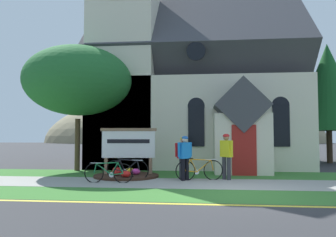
{
  "coord_description": "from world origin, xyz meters",
  "views": [
    {
      "loc": [
        -1.11,
        -9.56,
        1.61
      ],
      "look_at": [
        -2.54,
        4.49,
        2.39
      ],
      "focal_mm": 35.02,
      "sensor_mm": 36.0,
      "label": 1
    }
  ],
  "objects_px": {
    "bicycle_white": "(109,172)",
    "roadside_conifer": "(328,87)",
    "bicycle_black": "(199,170)",
    "cyclist_in_red_jersey": "(185,155)",
    "yard_deciduous_tree": "(78,81)",
    "cyclist_in_yellow_jersey": "(183,155)",
    "bicycle_red": "(127,169)",
    "cyclist_in_blue_jersey": "(226,153)",
    "church_sign": "(128,144)"
  },
  "relations": [
    {
      "from": "bicycle_white",
      "to": "roadside_conifer",
      "type": "bearing_deg",
      "value": 41.58
    },
    {
      "from": "bicycle_black",
      "to": "cyclist_in_red_jersey",
      "type": "height_order",
      "value": "cyclist_in_red_jersey"
    },
    {
      "from": "cyclist_in_red_jersey",
      "to": "yard_deciduous_tree",
      "type": "xyz_separation_m",
      "value": [
        -5.28,
        3.07,
        3.33
      ]
    },
    {
      "from": "yard_deciduous_tree",
      "to": "cyclist_in_red_jersey",
      "type": "bearing_deg",
      "value": -30.21
    },
    {
      "from": "cyclist_in_yellow_jersey",
      "to": "cyclist_in_red_jersey",
      "type": "relative_size",
      "value": 0.98
    },
    {
      "from": "cyclist_in_red_jersey",
      "to": "bicycle_red",
      "type": "bearing_deg",
      "value": 175.04
    },
    {
      "from": "cyclist_in_blue_jersey",
      "to": "church_sign",
      "type": "bearing_deg",
      "value": 169.18
    },
    {
      "from": "church_sign",
      "to": "bicycle_black",
      "type": "height_order",
      "value": "church_sign"
    },
    {
      "from": "roadside_conifer",
      "to": "yard_deciduous_tree",
      "type": "bearing_deg",
      "value": -156.69
    },
    {
      "from": "bicycle_red",
      "to": "cyclist_in_yellow_jersey",
      "type": "relative_size",
      "value": 1.07
    },
    {
      "from": "yard_deciduous_tree",
      "to": "roadside_conifer",
      "type": "bearing_deg",
      "value": 23.31
    },
    {
      "from": "bicycle_black",
      "to": "cyclist_in_red_jersey",
      "type": "relative_size",
      "value": 1.07
    },
    {
      "from": "bicycle_white",
      "to": "yard_deciduous_tree",
      "type": "bearing_deg",
      "value": 124.34
    },
    {
      "from": "bicycle_red",
      "to": "yard_deciduous_tree",
      "type": "xyz_separation_m",
      "value": [
        -3.07,
        2.88,
        3.9
      ]
    },
    {
      "from": "bicycle_red",
      "to": "bicycle_white",
      "type": "distance_m",
      "value": 1.09
    },
    {
      "from": "cyclist_in_red_jersey",
      "to": "roadside_conifer",
      "type": "xyz_separation_m",
      "value": [
        8.43,
        8.98,
        3.73
      ]
    },
    {
      "from": "church_sign",
      "to": "bicycle_black",
      "type": "distance_m",
      "value": 3.17
    },
    {
      "from": "cyclist_in_yellow_jersey",
      "to": "church_sign",
      "type": "bearing_deg",
      "value": 162.43
    },
    {
      "from": "cyclist_in_red_jersey",
      "to": "bicycle_black",
      "type": "bearing_deg",
      "value": 19.1
    },
    {
      "from": "cyclist_in_blue_jersey",
      "to": "cyclist_in_red_jersey",
      "type": "xyz_separation_m",
      "value": [
        -1.53,
        -0.39,
        -0.06
      ]
    },
    {
      "from": "bicycle_red",
      "to": "bicycle_black",
      "type": "distance_m",
      "value": 2.73
    },
    {
      "from": "bicycle_red",
      "to": "cyclist_in_blue_jersey",
      "type": "xyz_separation_m",
      "value": [
        3.74,
        0.19,
        0.63
      ]
    },
    {
      "from": "church_sign",
      "to": "bicycle_white",
      "type": "bearing_deg",
      "value": -97.41
    },
    {
      "from": "church_sign",
      "to": "cyclist_in_yellow_jersey",
      "type": "bearing_deg",
      "value": -17.57
    },
    {
      "from": "cyclist_in_blue_jersey",
      "to": "roadside_conifer",
      "type": "relative_size",
      "value": 0.23
    },
    {
      "from": "yard_deciduous_tree",
      "to": "bicycle_black",
      "type": "bearing_deg",
      "value": -26.52
    },
    {
      "from": "roadside_conifer",
      "to": "yard_deciduous_tree",
      "type": "distance_m",
      "value": 14.93
    },
    {
      "from": "cyclist_in_yellow_jersey",
      "to": "cyclist_in_red_jersey",
      "type": "xyz_separation_m",
      "value": [
        0.08,
        -0.41,
        0.03
      ]
    },
    {
      "from": "bicycle_white",
      "to": "bicycle_black",
      "type": "bearing_deg",
      "value": 17.67
    },
    {
      "from": "bicycle_white",
      "to": "yard_deciduous_tree",
      "type": "xyz_separation_m",
      "value": [
        -2.66,
        3.9,
        3.92
      ]
    },
    {
      "from": "cyclist_in_yellow_jersey",
      "to": "yard_deciduous_tree",
      "type": "xyz_separation_m",
      "value": [
        -5.2,
        2.67,
        3.35
      ]
    },
    {
      "from": "bicycle_red",
      "to": "bicycle_white",
      "type": "height_order",
      "value": "bicycle_red"
    },
    {
      "from": "church_sign",
      "to": "cyclist_in_blue_jersey",
      "type": "relative_size",
      "value": 1.34
    },
    {
      "from": "roadside_conifer",
      "to": "yard_deciduous_tree",
      "type": "xyz_separation_m",
      "value": [
        -13.71,
        -5.91,
        -0.4
      ]
    },
    {
      "from": "bicycle_red",
      "to": "bicycle_black",
      "type": "xyz_separation_m",
      "value": [
        2.73,
        -0.01,
        0.01
      ]
    },
    {
      "from": "bicycle_red",
      "to": "cyclist_in_red_jersey",
      "type": "distance_m",
      "value": 2.29
    },
    {
      "from": "bicycle_white",
      "to": "bicycle_black",
      "type": "xyz_separation_m",
      "value": [
        3.14,
        1.0,
        0.03
      ]
    },
    {
      "from": "bicycle_red",
      "to": "cyclist_in_blue_jersey",
      "type": "bearing_deg",
      "value": 2.98
    },
    {
      "from": "bicycle_black",
      "to": "yard_deciduous_tree",
      "type": "height_order",
      "value": "yard_deciduous_tree"
    },
    {
      "from": "bicycle_black",
      "to": "bicycle_white",
      "type": "bearing_deg",
      "value": -162.33
    },
    {
      "from": "bicycle_white",
      "to": "cyclist_in_blue_jersey",
      "type": "distance_m",
      "value": 4.37
    },
    {
      "from": "bicycle_red",
      "to": "cyclist_in_red_jersey",
      "type": "bearing_deg",
      "value": -4.96
    },
    {
      "from": "church_sign",
      "to": "cyclist_in_blue_jersey",
      "type": "distance_m",
      "value": 3.98
    },
    {
      "from": "cyclist_in_blue_jersey",
      "to": "yard_deciduous_tree",
      "type": "height_order",
      "value": "yard_deciduous_tree"
    },
    {
      "from": "roadside_conifer",
      "to": "bicycle_white",
      "type": "bearing_deg",
      "value": -138.42
    },
    {
      "from": "bicycle_white",
      "to": "bicycle_black",
      "type": "height_order",
      "value": "bicycle_black"
    },
    {
      "from": "cyclist_in_blue_jersey",
      "to": "cyclist_in_red_jersey",
      "type": "height_order",
      "value": "cyclist_in_blue_jersey"
    },
    {
      "from": "church_sign",
      "to": "cyclist_in_yellow_jersey",
      "type": "relative_size",
      "value": 1.44
    },
    {
      "from": "bicycle_white",
      "to": "yard_deciduous_tree",
      "type": "distance_m",
      "value": 6.13
    },
    {
      "from": "bicycle_black",
      "to": "cyclist_in_red_jersey",
      "type": "distance_m",
      "value": 0.79
    }
  ]
}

